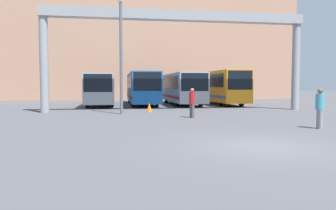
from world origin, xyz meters
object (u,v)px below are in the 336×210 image
(bus_slot_2, at_px, (182,87))
(bus_slot_1, at_px, (142,87))
(bus_slot_0, at_px, (101,88))
(bus_slot_3, at_px, (221,86))
(traffic_cone, at_px, (149,107))
(pedestrian_mid_right, at_px, (320,107))
(pedestrian_near_right, at_px, (192,102))
(lamp_post, at_px, (121,51))

(bus_slot_2, bearing_deg, bus_slot_1, 169.57)
(bus_slot_0, bearing_deg, bus_slot_3, -3.27)
(bus_slot_1, bearing_deg, traffic_cone, -91.10)
(bus_slot_1, relative_size, pedestrian_mid_right, 6.76)
(bus_slot_3, relative_size, pedestrian_near_right, 5.88)
(bus_slot_2, bearing_deg, lamp_post, -121.82)
(bus_slot_0, distance_m, bus_slot_2, 8.00)
(pedestrian_mid_right, bearing_deg, bus_slot_1, 27.61)
(pedestrian_near_right, bearing_deg, traffic_cone, -179.76)
(bus_slot_2, bearing_deg, traffic_cone, -116.38)
(bus_slot_2, bearing_deg, pedestrian_near_right, -98.99)
(pedestrian_near_right, relative_size, lamp_post, 0.23)
(bus_slot_3, height_order, lamp_post, lamp_post)
(pedestrian_mid_right, xyz_separation_m, lamp_post, (-8.62, 8.88, 3.27))
(bus_slot_0, distance_m, traffic_cone, 9.81)
(bus_slot_1, relative_size, bus_slot_2, 1.14)
(pedestrian_mid_right, bearing_deg, traffic_cone, 41.68)
(pedestrian_mid_right, xyz_separation_m, traffic_cone, (-6.58, 10.47, -0.64))
(bus_slot_3, relative_size, traffic_cone, 16.21)
(bus_slot_2, height_order, traffic_cone, bus_slot_2)
(bus_slot_3, bearing_deg, traffic_cone, -134.70)
(bus_slot_2, height_order, bus_slot_3, bus_slot_3)
(lamp_post, bearing_deg, bus_slot_1, 78.35)
(bus_slot_0, height_order, pedestrian_near_right, bus_slot_0)
(bus_slot_1, distance_m, bus_slot_2, 4.06)
(bus_slot_1, bearing_deg, lamp_post, -101.65)
(bus_slot_1, bearing_deg, bus_slot_3, -6.38)
(pedestrian_mid_right, distance_m, lamp_post, 12.80)
(bus_slot_1, xyz_separation_m, pedestrian_near_right, (1.90, -13.93, -0.87))
(bus_slot_1, xyz_separation_m, bus_slot_2, (3.99, -0.73, -0.04))
(bus_slot_0, bearing_deg, pedestrian_near_right, -66.74)
(pedestrian_mid_right, relative_size, traffic_cone, 2.81)
(bus_slot_0, relative_size, traffic_cone, 18.35)
(bus_slot_1, distance_m, pedestrian_near_right, 14.08)
(traffic_cone, height_order, lamp_post, lamp_post)
(bus_slot_3, bearing_deg, pedestrian_mid_right, -94.81)
(bus_slot_3, distance_m, pedestrian_near_right, 14.42)
(lamp_post, bearing_deg, pedestrian_mid_right, -45.85)
(bus_slot_1, height_order, bus_slot_3, bus_slot_3)
(bus_slot_2, relative_size, traffic_cone, 16.70)
(bus_slot_2, xyz_separation_m, traffic_cone, (-4.17, -8.40, -1.45))
(traffic_cone, bearing_deg, bus_slot_0, 113.13)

